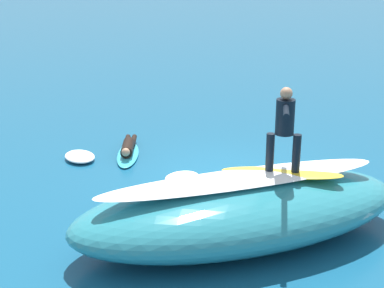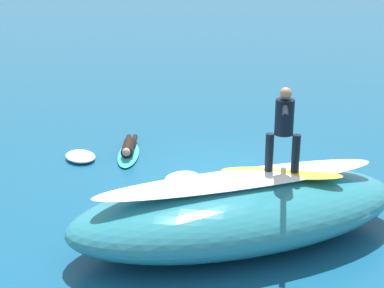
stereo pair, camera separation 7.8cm
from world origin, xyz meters
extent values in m
plane|color=#145175|center=(0.00, 0.00, 0.00)|extent=(120.00, 120.00, 0.00)
ellipsoid|color=teal|center=(0.67, 2.97, 0.60)|extent=(6.57, 3.22, 1.19)
ellipsoid|color=white|center=(0.67, 2.97, 1.23)|extent=(5.46, 1.41, 0.08)
ellipsoid|color=yellow|center=(-0.14, 2.90, 1.23)|extent=(2.27, 1.35, 0.08)
cylinder|color=black|center=(0.08, 2.81, 1.63)|extent=(0.15, 0.15, 0.71)
cylinder|color=black|center=(-0.36, 2.99, 1.63)|extent=(0.15, 0.15, 0.71)
cylinder|color=black|center=(-0.14, 2.90, 2.31)|extent=(0.44, 0.44, 0.64)
sphere|color=tan|center=(-0.14, 2.90, 2.74)|extent=(0.22, 0.22, 0.22)
cylinder|color=black|center=(0.03, 3.32, 2.53)|extent=(0.31, 0.57, 0.10)
cylinder|color=black|center=(-0.31, 2.47, 2.53)|extent=(0.31, 0.57, 0.10)
ellipsoid|color=#33B2D1|center=(2.01, -2.02, 0.04)|extent=(0.97, 2.00, 0.09)
cylinder|color=black|center=(2.01, -2.02, 0.24)|extent=(0.49, 0.90, 0.30)
sphere|color=tan|center=(2.13, -1.52, 0.30)|extent=(0.21, 0.21, 0.21)
cylinder|color=black|center=(1.91, -2.80, 0.16)|extent=(0.30, 0.72, 0.13)
cylinder|color=black|center=(1.74, -2.76, 0.16)|extent=(0.30, 0.72, 0.13)
ellipsoid|color=white|center=(1.02, -0.15, 0.06)|extent=(1.07, 1.00, 0.11)
ellipsoid|color=white|center=(3.23, -2.06, 0.09)|extent=(0.95, 1.13, 0.17)
camera|label=1|loc=(3.97, 12.21, 5.28)|focal=55.10mm
camera|label=2|loc=(3.90, 12.23, 5.28)|focal=55.10mm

